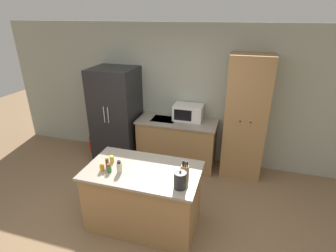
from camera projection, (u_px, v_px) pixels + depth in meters
name	position (u px, v px, depth m)	size (l,w,h in m)	color
ground_plane	(134.00, 239.00, 3.45)	(14.00, 14.00, 0.00)	#846647
wall_back	(179.00, 95.00, 4.98)	(7.20, 0.06, 2.60)	#9EA393
refrigerator	(117.00, 115.00, 5.08)	(0.82, 0.77, 1.83)	black
back_counter	(177.00, 142.00, 5.01)	(1.47, 0.65, 0.91)	#9E7547
pantry_cabinet	(245.00, 118.00, 4.48)	(0.68, 0.56, 2.16)	#9E7547
kitchen_island	(144.00, 197.00, 3.55)	(1.49, 0.87, 0.88)	#9E7547
microwave	(188.00, 112.00, 4.82)	(0.53, 0.36, 0.28)	white
knife_block	(185.00, 172.00, 3.14)	(0.09, 0.07, 0.27)	#9E7547
spice_bottle_tall_dark	(109.00, 168.00, 3.30)	(0.06, 0.06, 0.11)	#337033
spice_bottle_short_red	(107.00, 163.00, 3.38)	(0.04, 0.04, 0.16)	#563319
spice_bottle_amber_oil	(120.00, 164.00, 3.41)	(0.05, 0.05, 0.09)	gold
spice_bottle_green_herb	(112.00, 159.00, 3.52)	(0.06, 0.06, 0.10)	gold
spice_bottle_pale_salt	(119.00, 167.00, 3.28)	(0.06, 0.06, 0.17)	beige
spice_bottle_orange_cap	(102.00, 167.00, 3.33)	(0.06, 0.06, 0.11)	orange
kettle	(180.00, 180.00, 2.99)	(0.15, 0.15, 0.23)	#232326
fire_extinguisher	(93.00, 144.00, 5.54)	(0.13, 0.13, 0.42)	red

